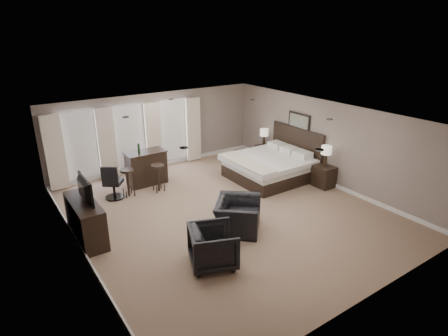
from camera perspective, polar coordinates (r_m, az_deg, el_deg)
room at (r=9.61m, az=0.36°, el=0.17°), size 7.60×8.60×2.64m
window_bay at (r=12.70m, az=-14.07°, el=4.30°), size 5.25×0.20×2.30m
bed at (r=12.16m, az=7.27°, el=1.87°), size 2.41×2.30×1.53m
nightstand_near at (r=11.96m, az=14.96°, el=-1.24°), size 0.50×0.61×0.67m
nightstand_far at (r=13.90m, az=6.02°, el=2.28°), size 0.42×0.51×0.56m
lamp_near at (r=11.74m, az=15.26°, el=1.74°), size 0.32×0.32×0.65m
lamp_far at (r=13.72m, az=6.11°, el=4.64°), size 0.31×0.31×0.64m
wall_art at (r=12.63m, az=11.33°, el=7.01°), size 0.04×0.96×0.56m
dresser at (r=9.31m, az=-20.32°, el=-7.50°), size 0.53×1.66×0.96m
tv at (r=9.07m, az=-20.76°, el=-4.45°), size 0.58×1.00×0.13m
armchair_near at (r=9.12m, az=2.11°, el=-6.45°), size 1.37×1.39×1.03m
armchair_far at (r=7.88m, az=-1.67°, el=-11.59°), size 1.14×1.18×0.95m
bar_counter at (r=11.94m, az=-11.74°, el=0.05°), size 1.23×0.64×1.07m
bar_stool_left at (r=11.24m, az=-14.41°, el=-2.17°), size 0.43×0.43×0.84m
bar_stool_right at (r=11.39m, az=-9.97°, el=-1.51°), size 0.44×0.44×0.84m
desk_chair at (r=11.17m, az=-16.54°, el=-1.96°), size 0.75×0.75×1.05m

